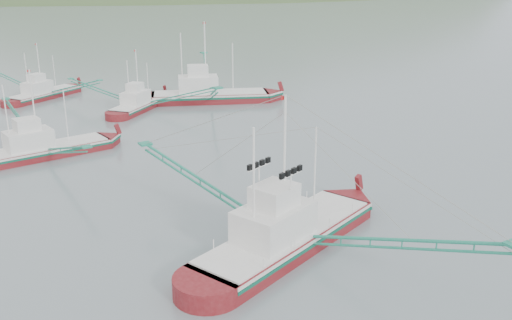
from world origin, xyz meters
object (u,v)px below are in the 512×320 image
bg_boat_far (140,96)px  bg_boat_right (209,85)px  main_boat (287,217)px  bg_boat_extra (43,86)px  bg_boat_left (41,143)px

bg_boat_far → bg_boat_right: (9.90, -0.77, 0.57)m
main_boat → bg_boat_extra: 57.32m
bg_boat_left → bg_boat_far: bearing=36.4°
bg_boat_left → bg_boat_right: (25.50, 13.89, 0.99)m
bg_boat_far → bg_boat_extra: size_ratio=0.95×
bg_boat_left → bg_boat_right: bearing=21.8°
bg_boat_far → main_boat: bearing=-138.4°
bg_boat_right → bg_boat_extra: (-19.48, 14.48, -0.60)m
bg_boat_left → main_boat: bearing=-77.9°
bg_boat_far → bg_boat_right: bg_boat_right is taller
bg_boat_far → bg_boat_extra: bearing=84.1°
bg_boat_extra → bg_boat_far: bearing=-87.8°
main_boat → bg_boat_extra: bearing=73.6°
bg_boat_far → bg_boat_right: bearing=-45.3°
bg_boat_right → main_boat: bearing=-87.1°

